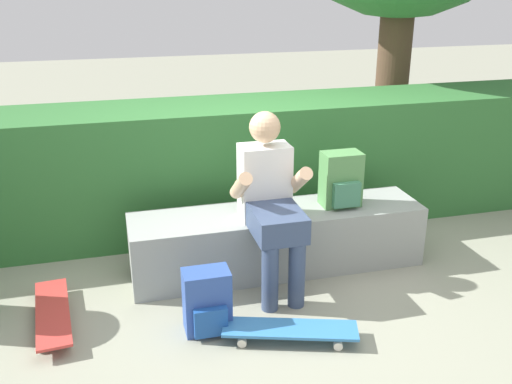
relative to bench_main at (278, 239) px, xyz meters
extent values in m
plane|color=gray|center=(0.00, -0.38, -0.23)|extent=(24.00, 24.00, 0.00)
cube|color=gray|center=(0.00, 0.00, 0.00)|extent=(2.13, 0.50, 0.45)
cube|color=white|center=(-0.12, -0.08, 0.49)|extent=(0.34, 0.22, 0.52)
sphere|color=#D8AD84|center=(-0.12, -0.08, 0.87)|extent=(0.21, 0.21, 0.21)
cube|color=#384766|center=(-0.12, -0.39, 0.31)|extent=(0.32, 0.40, 0.17)
cylinder|color=#384766|center=(-0.21, -0.54, 0.00)|extent=(0.11, 0.11, 0.45)
cylinder|color=#384766|center=(-0.03, -0.54, 0.00)|extent=(0.11, 0.11, 0.45)
cylinder|color=#D8AD84|center=(-0.32, -0.22, 0.53)|extent=(0.09, 0.33, 0.27)
cylinder|color=#D8AD84|center=(0.08, -0.22, 0.53)|extent=(0.09, 0.33, 0.27)
cube|color=teal|center=(-0.19, -0.90, -0.15)|extent=(0.82, 0.44, 0.02)
cylinder|color=silver|center=(0.10, -0.91, -0.20)|extent=(0.06, 0.05, 0.05)
cylinder|color=silver|center=(0.05, -1.06, -0.20)|extent=(0.06, 0.05, 0.05)
cylinder|color=silver|center=(-0.44, -0.74, -0.20)|extent=(0.06, 0.05, 0.05)
cylinder|color=silver|center=(-0.48, -0.89, -0.20)|extent=(0.06, 0.05, 0.05)
cube|color=#BC3833|center=(-1.57, -0.35, -0.15)|extent=(0.27, 0.81, 0.02)
cylinder|color=silver|center=(-1.66, -0.08, -0.20)|extent=(0.04, 0.06, 0.05)
cylinder|color=silver|center=(-1.52, -0.06, -0.20)|extent=(0.04, 0.06, 0.05)
cylinder|color=silver|center=(-1.62, -0.63, -0.20)|extent=(0.04, 0.06, 0.05)
cylinder|color=silver|center=(-1.47, -0.62, -0.20)|extent=(0.04, 0.06, 0.05)
cube|color=#51894C|center=(0.47, 0.00, 0.43)|extent=(0.28, 0.18, 0.40)
cube|color=#3D7B5A|center=(0.47, -0.12, 0.35)|extent=(0.20, 0.05, 0.18)
cube|color=#2D4C99|center=(-0.64, -0.65, -0.03)|extent=(0.28, 0.18, 0.40)
cube|color=#1C4A96|center=(-0.64, -0.77, -0.11)|extent=(0.20, 0.05, 0.18)
cube|color=#2E672F|center=(-0.21, 0.90, 0.30)|extent=(6.17, 0.78, 1.05)
cylinder|color=#473323|center=(1.74, 1.72, 1.01)|extent=(0.33, 0.33, 2.47)
camera|label=1|loc=(-1.13, -3.66, 1.84)|focal=40.63mm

